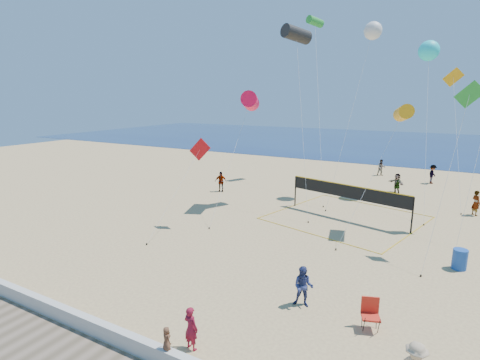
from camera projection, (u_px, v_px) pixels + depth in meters
The scene contains 22 objects.
ground at pixel (246, 327), 13.65m from camera, with size 120.00×120.00×0.00m, color tan.
ocean at pixel (411, 144), 66.52m from camera, with size 140.00×50.00×0.03m, color navy.
woman at pixel (191, 328), 12.32m from camera, with size 0.56×0.37×1.53m, color maroon.
toddler at pixel (167, 338), 11.46m from camera, with size 0.37×0.24×0.75m, color brown.
bystander_a at pixel (303, 287), 14.87m from camera, with size 0.81×0.63×1.67m, color navy.
far_person_0 at pixel (221, 182), 33.03m from camera, with size 1.05×0.44×1.80m, color gray.
far_person_1 at pixel (397, 183), 32.42m from camera, with size 1.63×0.52×1.76m, color gray.
far_person_2 at pixel (476, 203), 26.36m from camera, with size 0.66×0.43×1.80m, color gray.
far_person_3 at pixel (381, 168), 39.77m from camera, with size 0.84×0.66×1.73m, color gray.
far_person_4 at pixel (433, 174), 36.07m from camera, with size 1.19×0.68×1.84m, color gray.
camp_chair at pixel (370, 312), 13.45m from camera, with size 0.78×0.90×1.29m.
trash_barrel at pixel (460, 259), 18.16m from camera, with size 0.67×0.67×1.01m, color #18449C.
volleyball_net at pixel (348, 195), 25.60m from camera, with size 10.79×10.68×2.37m.
kite_0 at pixel (250, 101), 27.01m from camera, with size 2.11×7.26×8.66m.
kite_1 at pixel (296, 34), 27.19m from camera, with size 3.88×5.58×13.33m.
kite_2 at pixel (403, 113), 21.73m from camera, with size 3.03×5.73×7.85m.
kite_3 at pixel (197, 154), 23.28m from camera, with size 1.60×4.42×5.75m.
kite_4 at pixel (466, 107), 18.25m from camera, with size 1.87×3.91×9.02m.
kite_6 at pixel (373, 31), 29.07m from camera, with size 2.16×6.79×13.93m.
kite_7 at pixel (429, 51), 29.35m from camera, with size 2.21×9.00×12.54m.
kite_8 at pixel (315, 22), 35.86m from camera, with size 5.34×11.02×15.78m.
kite_9 at pixel (454, 84), 31.42m from camera, with size 2.41×7.72×10.68m.
Camera 1 is at (5.72, -10.73, 8.21)m, focal length 28.00 mm.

